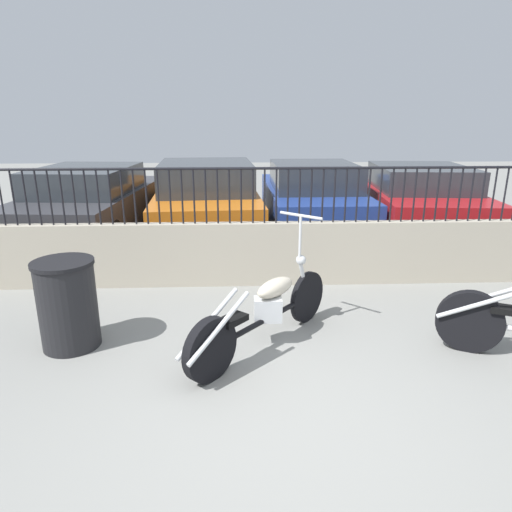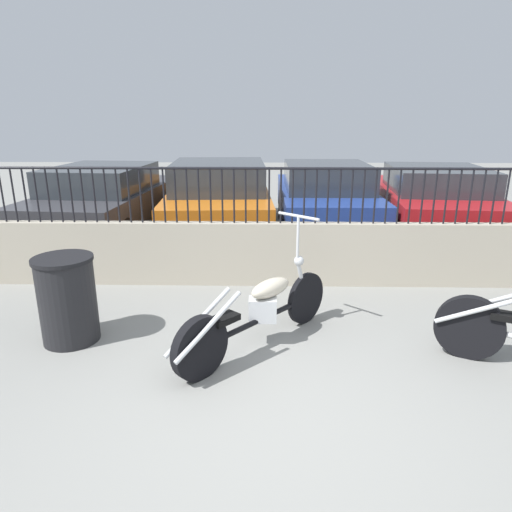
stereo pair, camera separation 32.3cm
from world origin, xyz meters
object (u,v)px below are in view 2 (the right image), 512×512
(car_dark_grey, at_px, (107,200))
(trash_bin, at_px, (67,299))
(car_blue, at_px, (325,198))
(motorcycle_black, at_px, (254,314))
(car_orange, at_px, (219,198))
(car_red, at_px, (432,201))

(car_dark_grey, bearing_deg, trash_bin, -162.05)
(trash_bin, relative_size, car_blue, 0.22)
(car_dark_grey, bearing_deg, motorcycle_black, -142.46)
(car_blue, bearing_deg, motorcycle_black, 164.90)
(trash_bin, bearing_deg, car_blue, 55.77)
(car_dark_grey, relative_size, car_orange, 1.02)
(car_orange, bearing_deg, car_red, -96.01)
(motorcycle_black, xyz_separation_m, car_blue, (1.29, 4.90, 0.30))
(car_orange, bearing_deg, trash_bin, 162.70)
(motorcycle_black, height_order, trash_bin, motorcycle_black)
(motorcycle_black, relative_size, trash_bin, 1.89)
(motorcycle_black, bearing_deg, trash_bin, 126.42)
(car_blue, relative_size, car_red, 0.98)
(trash_bin, xyz_separation_m, car_red, (5.23, 4.40, 0.23))
(trash_bin, relative_size, car_red, 0.22)
(motorcycle_black, bearing_deg, car_dark_grey, 74.52)
(trash_bin, relative_size, car_dark_grey, 0.20)
(trash_bin, xyz_separation_m, car_blue, (3.22, 4.73, 0.23))
(trash_bin, distance_m, car_red, 6.84)
(trash_bin, xyz_separation_m, car_orange, (1.13, 4.58, 0.25))
(motorcycle_black, relative_size, car_orange, 0.39)
(trash_bin, bearing_deg, car_red, 40.05)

